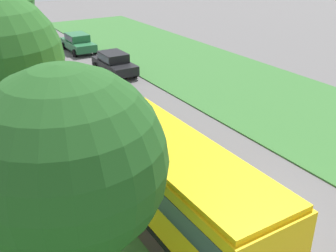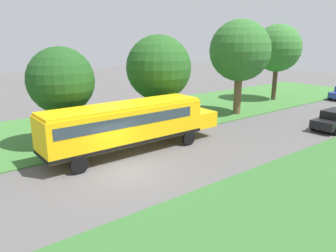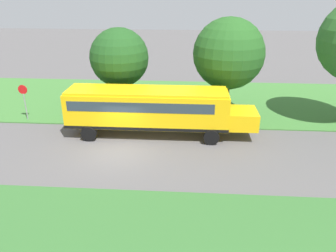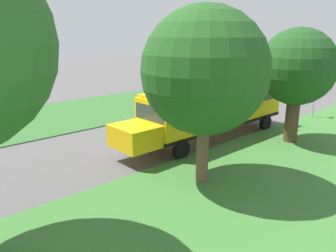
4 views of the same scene
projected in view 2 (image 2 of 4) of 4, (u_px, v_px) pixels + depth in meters
The scene contains 8 objects.
ground_plane at pixel (129, 172), 17.95m from camera, with size 120.00×120.00×0.00m, color #565454.
grass_verge at pixel (61, 131), 25.53m from camera, with size 12.00×80.00×0.08m, color #3D7533.
school_bus at pixel (129, 123), 20.55m from camera, with size 2.84×12.42×3.16m.
car_black_nearest at pixel (335, 119), 26.00m from camera, with size 2.02×4.40×1.56m.
oak_tree_beside_bus at pixel (61, 79), 21.05m from camera, with size 4.32×4.32×6.60m.
oak_tree_roadside_mid at pixel (160, 67), 25.71m from camera, with size 5.14×5.14×7.37m.
oak_tree_far_end at pixel (241, 50), 29.87m from camera, with size 5.57×5.57×8.75m.
oak_tree_across_road at pixel (279, 49), 36.88m from camera, with size 5.29×5.29×8.60m.
Camera 2 is at (14.44, -8.60, 7.12)m, focal length 35.00 mm.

